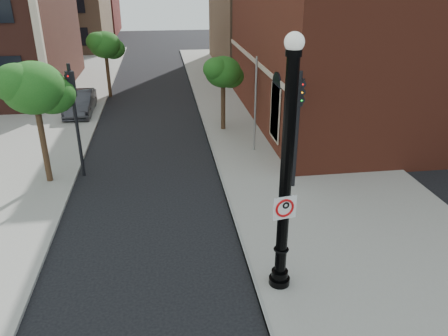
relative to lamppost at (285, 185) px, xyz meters
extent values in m
plane|color=black|center=(-2.70, 0.63, -3.14)|extent=(120.00, 120.00, 0.00)
cube|color=gray|center=(3.30, 10.63, -3.08)|extent=(8.00, 60.00, 0.12)
cube|color=gray|center=(-11.70, 18.63, -3.08)|extent=(10.00, 50.00, 0.12)
cube|color=gray|center=(-0.65, 10.63, -3.07)|extent=(0.10, 60.00, 0.14)
cube|color=maroon|center=(13.30, 14.63, 2.86)|extent=(22.00, 16.00, 12.00)
cube|color=black|center=(2.26, 9.63, -1.14)|extent=(0.08, 1.40, 2.40)
cube|color=beige|center=(2.27, 14.63, 0.36)|extent=(0.06, 16.00, 0.25)
cylinder|color=black|center=(0.00, 0.00, -2.99)|extent=(0.58, 0.58, 0.31)
cylinder|color=black|center=(0.00, 0.00, -2.73)|extent=(0.45, 0.45, 0.26)
cylinder|color=black|center=(0.00, 0.00, 0.15)|extent=(0.31, 0.31, 5.96)
torus|color=black|center=(0.00, 0.00, -1.91)|extent=(0.41, 0.41, 0.06)
cylinder|color=black|center=(0.00, 0.00, 3.21)|extent=(0.37, 0.37, 0.15)
sphere|color=silver|center=(0.00, 0.00, 3.43)|extent=(0.45, 0.45, 0.45)
cube|color=white|center=(-0.03, -0.17, -0.55)|extent=(0.62, 0.13, 0.63)
cube|color=black|center=(-0.03, -0.17, -0.26)|extent=(0.62, 0.12, 0.05)
cube|color=black|center=(-0.03, -0.17, -0.84)|extent=(0.62, 0.12, 0.05)
cube|color=black|center=(-0.32, -0.22, -0.55)|extent=(0.05, 0.02, 0.63)
cube|color=black|center=(0.25, -0.12, -0.55)|extent=(0.05, 0.02, 0.63)
torus|color=red|center=(-0.03, -0.17, -0.55)|extent=(0.51, 0.15, 0.50)
cube|color=red|center=(-0.03, -0.17, -0.55)|extent=(0.35, 0.07, 0.36)
cube|color=black|center=(-0.09, -0.18, -0.55)|extent=(0.06, 0.02, 0.29)
torus|color=black|center=(0.00, -0.17, -0.49)|extent=(0.20, 0.09, 0.20)
cylinder|color=black|center=(-0.03, -0.17, -0.27)|extent=(0.03, 0.03, 0.03)
imported|color=#29292D|center=(-7.91, 17.53, -2.42)|extent=(1.56, 4.36, 1.43)
cylinder|color=black|center=(-6.42, 8.27, -0.76)|extent=(0.14, 0.14, 4.76)
cube|color=black|center=(-6.42, 8.27, 0.83)|extent=(0.38, 0.37, 0.99)
sphere|color=#E50505|center=(-6.48, 8.12, 1.18)|extent=(0.18, 0.18, 0.18)
sphere|color=#FF8C00|center=(-6.48, 8.12, 0.88)|extent=(0.18, 0.18, 0.18)
sphere|color=#00E519|center=(-6.48, 8.12, 0.58)|extent=(0.18, 0.18, 0.18)
cylinder|color=black|center=(2.10, 5.81, -0.78)|extent=(0.14, 0.14, 4.72)
cube|color=black|center=(2.10, 5.81, 0.80)|extent=(0.38, 0.37, 0.98)
sphere|color=#E50505|center=(2.16, 5.66, 1.14)|extent=(0.18, 0.18, 0.18)
sphere|color=#FF8C00|center=(2.16, 5.66, 0.85)|extent=(0.18, 0.18, 0.18)
sphere|color=#00E519|center=(2.16, 5.66, 0.55)|extent=(0.18, 0.18, 0.18)
cylinder|color=#999999|center=(1.35, 9.88, -0.86)|extent=(0.09, 0.09, 4.56)
cylinder|color=black|center=(-7.69, 7.72, -1.28)|extent=(0.24, 0.24, 3.72)
ellipsoid|color=#165316|center=(-7.69, 7.72, 0.85)|extent=(2.34, 2.34, 1.99)
ellipsoid|color=#165316|center=(-7.16, 8.14, 0.47)|extent=(1.81, 1.81, 1.54)
ellipsoid|color=#165316|center=(-8.17, 7.40, 1.11)|extent=(1.70, 1.70, 1.45)
cylinder|color=black|center=(-6.52, 21.53, -1.48)|extent=(0.24, 0.24, 3.31)
ellipsoid|color=#165316|center=(-6.52, 21.53, 0.41)|extent=(2.08, 2.08, 1.77)
ellipsoid|color=#165316|center=(-6.05, 21.91, 0.08)|extent=(1.61, 1.61, 1.37)
ellipsoid|color=#165316|center=(-6.95, 21.24, 0.65)|extent=(1.52, 1.52, 1.29)
cylinder|color=black|center=(0.31, 13.21, -1.63)|extent=(0.24, 0.24, 3.02)
ellipsoid|color=#165316|center=(0.31, 13.21, 0.09)|extent=(1.90, 1.90, 1.61)
ellipsoid|color=#165316|center=(0.74, 13.55, -0.21)|extent=(1.47, 1.47, 1.25)
ellipsoid|color=#165316|center=(-0.08, 12.95, 0.31)|extent=(1.38, 1.38, 1.17)
camera|label=1|loc=(-2.88, -9.38, 4.78)|focal=35.00mm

